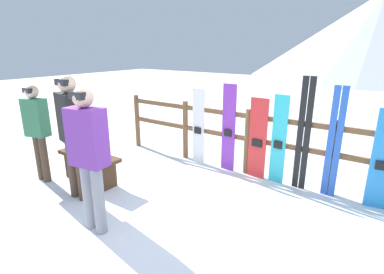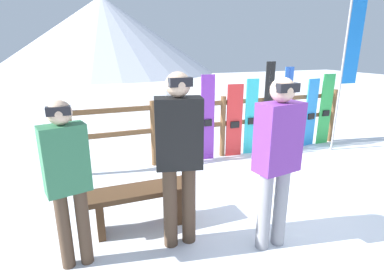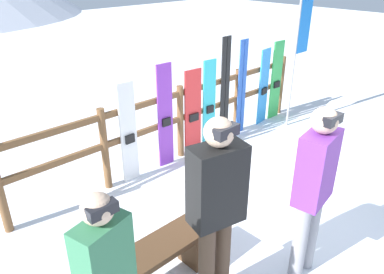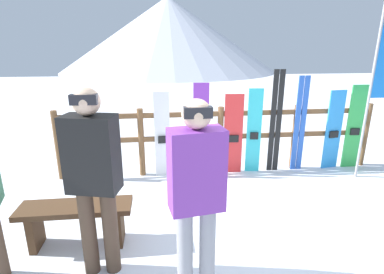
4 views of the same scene
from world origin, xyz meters
name	(u,v)px [view 1 (image 1 of 4)]	position (x,y,z in m)	size (l,w,h in m)	color
ground_plane	(171,228)	(0.00, 0.00, 0.00)	(40.00, 40.00, 0.00)	white
mountain_backdrop	(380,35)	(0.00, 24.11, 3.00)	(18.00, 18.00, 6.00)	silver
fence	(247,136)	(0.00, 2.11, 0.69)	(5.44, 0.10, 1.15)	brown
bench	(89,162)	(-1.96, 0.28, 0.35)	(1.19, 0.36, 0.48)	#4C331E
person_black	(72,130)	(-1.62, -0.16, 1.05)	(0.50, 0.34, 1.80)	#4C3828
person_plaid_green	(37,126)	(-2.65, -0.13, 0.94)	(0.41, 0.29, 1.60)	#4C3828
person_purple	(89,151)	(-0.75, -0.54, 1.03)	(0.46, 0.30, 1.75)	gray
snowboard_white	(198,127)	(-0.98, 2.05, 0.71)	(0.25, 0.06, 1.43)	white
snowboard_purple	(229,129)	(-0.34, 2.05, 0.78)	(0.26, 0.06, 1.56)	purple
snowboard_red	(258,139)	(0.21, 2.05, 0.68)	(0.32, 0.07, 1.37)	red
snowboard_cyan	(279,140)	(0.57, 2.05, 0.72)	(0.24, 0.07, 1.46)	#2DBFCC
ski_pair_black	(304,135)	(0.94, 2.05, 0.88)	(0.19, 0.02, 1.76)	black
ski_pair_blue	(334,143)	(1.38, 2.05, 0.83)	(0.19, 0.02, 1.66)	blue
snowboard_blue	(384,161)	(2.01, 2.05, 0.70)	(0.31, 0.09, 1.41)	#288CE0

